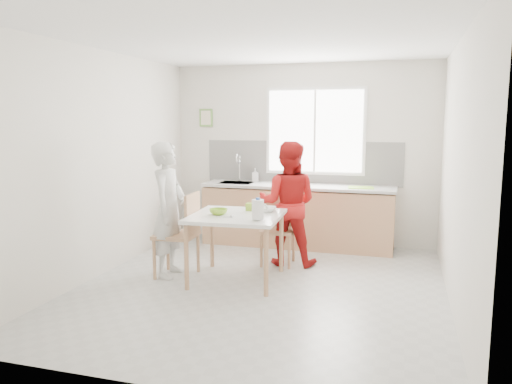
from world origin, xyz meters
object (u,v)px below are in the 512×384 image
Objects in this scene: person_white at (169,210)px; person_red at (288,203)px; wine_bottle_a at (292,173)px; bowl_white at (266,209)px; milk_jug at (258,209)px; bowl_green at (218,212)px; wine_bottle_b at (291,174)px; dining_table at (236,221)px; chair_left at (182,231)px; chair_far at (279,225)px.

person_red is at bearing -58.37° from person_white.
person_red is 1.10m from wine_bottle_a.
milk_jug is (0.05, -0.53, 0.10)m from bowl_white.
bowl_green is 2.01m from wine_bottle_b.
chair_left is (-0.67, -0.04, -0.15)m from dining_table.
bowl_green is (-0.50, -0.90, 0.32)m from chair_far.
wine_bottle_b is at bearing 89.66° from milk_jug.
bowl_green is (0.48, -0.02, 0.26)m from chair_left.
person_red is 6.87× the size of milk_jug.
chair_far is at bearing 88.27° from bowl_white.
bowl_white is at bearing -95.02° from chair_far.
person_white is (-0.84, -0.05, 0.10)m from dining_table.
wine_bottle_a is (0.91, 1.91, 0.52)m from chair_left.
chair_left is 1.42m from person_red.
chair_far reaches higher than dining_table.
person_white is 6.93× the size of milk_jug.
chair_far is at bearing 128.67° from chair_left.
chair_far is 3.91× the size of bowl_white.
bowl_green is at bearing -102.31° from wine_bottle_b.
bowl_green is at bearing 51.93° from person_red.
bowl_green is 0.71× the size of wine_bottle_b.
chair_left is 4.36× the size of bowl_white.
person_white reaches higher than chair_left.
chair_left is 4.79× the size of bowl_green.
person_white is 2.22m from wine_bottle_a.
person_red is at bearing 82.35° from milk_jug.
wine_bottle_a is (0.24, 1.88, 0.37)m from dining_table.
person_white is (-1.14, -0.89, 0.31)m from chair_far.
chair_left is at bearing 164.30° from milk_jug.
dining_table is at bearing -90.00° from person_white.
person_red is 1.09m from bowl_green.
chair_left is 0.63× the size of person_red.
wine_bottle_a is 1.07× the size of wine_bottle_b.
dining_table is 0.41m from bowl_white.
dining_table is 1.19× the size of chair_far.
person_white reaches higher than dining_table.
milk_jug is (0.04, -1.10, 0.41)m from chair_far.
milk_jug is at bearing -87.30° from wine_bottle_a.
chair_left is 3.17× the size of wine_bottle_a.
milk_jug reaches higher than chair_left.
person_red is at bearing -80.02° from wine_bottle_a.
chair_far is 3.90× the size of milk_jug.
person_white is at bearing -145.39° from chair_far.
chair_left is at bearing 35.14° from person_red.
dining_table is 0.94m from person_red.
person_white is at bearing -164.31° from bowl_white.
dining_table is 0.24m from bowl_green.
person_red is 6.89× the size of bowl_white.
wine_bottle_a is at bearing -32.45° from person_white.
bowl_white is (0.48, 0.33, -0.00)m from bowl_green.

